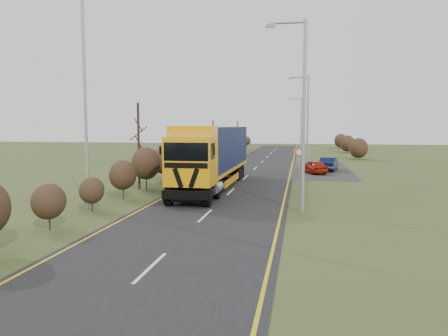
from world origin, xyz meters
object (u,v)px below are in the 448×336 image
at_px(car_blue_sedan, 329,164).
at_px(streetlight_near, 301,107).
at_px(car_red_hatchback, 314,167).
at_px(speed_sign, 299,157).
at_px(lorry, 214,153).

distance_m(car_blue_sedan, streetlight_near, 21.76).
relative_size(car_red_hatchback, car_blue_sedan, 0.90).
xyz_separation_m(car_blue_sedan, speed_sign, (-2.85, -6.64, 1.17)).
bearing_deg(speed_sign, lorry, -131.71).
bearing_deg(lorry, car_blue_sedan, 57.11).
distance_m(lorry, speed_sign, 9.05).
height_order(streetlight_near, speed_sign, streetlight_near).
xyz_separation_m(car_red_hatchback, car_blue_sedan, (1.49, 2.64, 0.04)).
bearing_deg(streetlight_near, car_red_hatchback, 86.12).
height_order(lorry, car_blue_sedan, lorry).
xyz_separation_m(lorry, car_red_hatchback, (7.37, 10.73, -1.91)).
distance_m(lorry, car_red_hatchback, 13.15).
height_order(lorry, car_red_hatchback, lorry).
bearing_deg(car_red_hatchback, lorry, 35.02).
bearing_deg(speed_sign, streetlight_near, -89.55).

